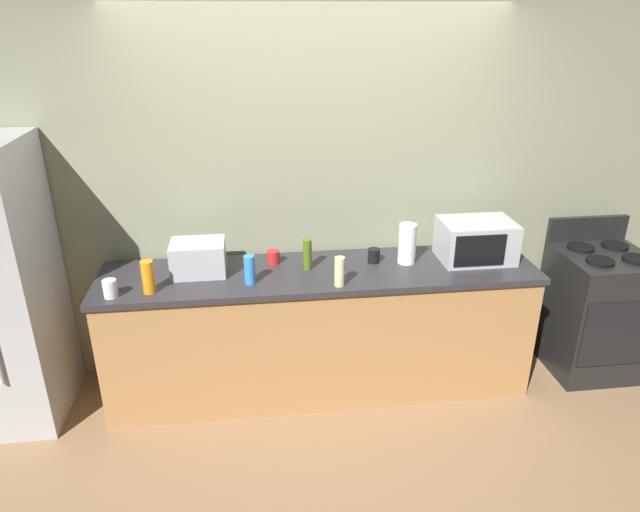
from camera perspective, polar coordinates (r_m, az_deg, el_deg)
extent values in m
plane|color=#93704C|center=(3.83, 0.78, -16.29)|extent=(8.00, 8.00, 0.00)
cube|color=gray|center=(3.91, -0.76, 7.09)|extent=(6.40, 0.10, 2.70)
cube|color=#B27F4C|center=(3.91, 0.00, -7.69)|extent=(2.80, 0.60, 0.86)
cube|color=#2D2B30|center=(3.70, 0.00, -1.71)|extent=(2.84, 0.64, 0.04)
cube|color=black|center=(4.57, 25.86, -5.09)|extent=(0.60, 0.60, 0.90)
cube|color=black|center=(4.35, 27.92, -6.93)|extent=(0.55, 0.02, 0.48)
cube|color=black|center=(4.58, 25.24, 2.52)|extent=(0.60, 0.04, 0.18)
cylinder|color=black|center=(4.22, 26.29, -0.47)|extent=(0.18, 0.18, 0.02)
cylinder|color=black|center=(4.37, 29.15, -0.29)|extent=(0.18, 0.18, 0.02)
cylinder|color=black|center=(4.41, 24.68, 0.78)|extent=(0.18, 0.18, 0.02)
cylinder|color=black|center=(4.55, 27.48, 0.92)|extent=(0.18, 0.18, 0.02)
cube|color=#B7BABF|center=(3.94, 15.37, 1.52)|extent=(0.48, 0.34, 0.27)
cube|color=black|center=(3.78, 15.77, 0.52)|extent=(0.34, 0.01, 0.21)
cube|color=#B7BABF|center=(3.69, -12.11, -0.16)|extent=(0.34, 0.26, 0.21)
cylinder|color=white|center=(3.79, 8.74, 1.23)|extent=(0.12, 0.12, 0.27)
cylinder|color=#338CE5|center=(3.50, -7.07, -1.37)|extent=(0.07, 0.07, 0.18)
cylinder|color=#4C6B19|center=(3.66, -1.28, 0.16)|extent=(0.06, 0.06, 0.20)
cylinder|color=orange|center=(3.51, -16.85, -2.02)|extent=(0.08, 0.08, 0.20)
cylinder|color=beige|center=(3.45, 1.98, -1.57)|extent=(0.06, 0.06, 0.19)
cylinder|color=red|center=(3.78, -4.69, -0.11)|extent=(0.08, 0.08, 0.09)
cylinder|color=black|center=(3.80, 5.42, 0.04)|extent=(0.08, 0.08, 0.09)
cylinder|color=white|center=(3.55, -20.31, -3.09)|extent=(0.08, 0.08, 0.11)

